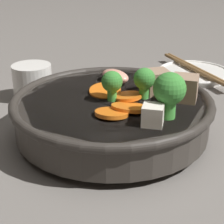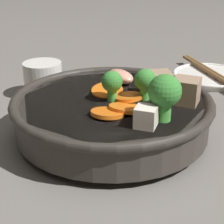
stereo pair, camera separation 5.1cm
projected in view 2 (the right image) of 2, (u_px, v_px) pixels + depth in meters
ground_plane at (112, 135)px, 0.52m from camera, size 3.00×3.00×0.00m
stirfry_bowl at (114, 111)px, 0.51m from camera, size 0.27×0.27×0.11m
side_saucer at (210, 76)px, 0.74m from camera, size 0.15×0.15×0.01m
tea_cup at (43, 79)px, 0.65m from camera, size 0.07×0.07×0.06m
chopsticks_pair at (210, 71)px, 0.73m from camera, size 0.02×0.22×0.01m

